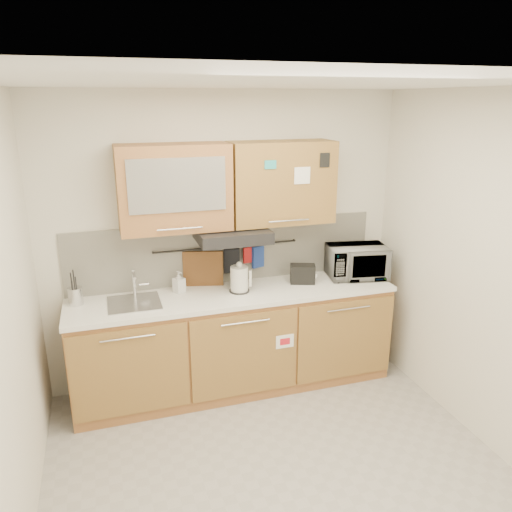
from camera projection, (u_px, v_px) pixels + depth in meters
floor at (281, 474)px, 3.50m from camera, size 3.20×3.20×0.00m
ceiling at (288, 83)px, 2.72m from camera, size 3.20×3.20×0.00m
wall_back at (225, 241)px, 4.48m from camera, size 3.20×0.00×3.20m
wall_left at (2, 338)px, 2.65m from camera, size 0.00×3.00×3.00m
wall_right at (493, 277)px, 3.57m from camera, size 0.00×3.00×3.00m
base_cabinet at (236, 346)px, 4.47m from camera, size 2.80×0.64×0.88m
countertop at (235, 295)px, 4.32m from camera, size 2.82×0.62×0.04m
backsplash at (226, 252)px, 4.50m from camera, size 2.80×0.02×0.56m
upper_cabinets at (229, 185)px, 4.16m from camera, size 1.82×0.37×0.70m
range_hood at (232, 235)px, 4.21m from camera, size 0.60×0.46×0.10m
sink at (134, 303)px, 4.08m from camera, size 0.42×0.40×0.26m
utensil_rail at (227, 247)px, 4.44m from camera, size 1.30×0.02×0.02m
utensil_crock at (76, 296)px, 4.03m from camera, size 0.14×0.14×0.29m
kettle at (239, 280)px, 4.30m from camera, size 0.20×0.20×0.27m
toaster at (303, 274)px, 4.51m from camera, size 0.25×0.20×0.17m
microwave at (357, 262)px, 4.65m from camera, size 0.59×0.45×0.30m
soap_bottle at (179, 282)px, 4.29m from camera, size 0.12×0.12×0.19m
cutting_board at (203, 275)px, 4.44m from camera, size 0.35×0.11×0.44m
oven_mitt at (258, 257)px, 4.55m from camera, size 0.12×0.07×0.20m
dark_pouch at (232, 261)px, 4.48m from camera, size 0.15×0.07×0.22m
pot_holder at (249, 255)px, 4.52m from camera, size 0.12×0.04×0.14m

